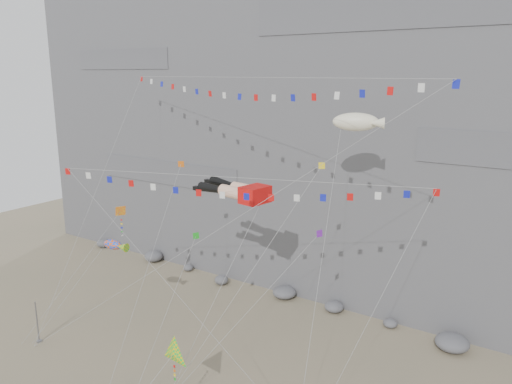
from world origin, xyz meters
TOP-DOWN VIEW (x-y plane):
  - ground at (0.00, 0.00)m, footprint 120.00×120.00m
  - cliff at (0.00, 32.00)m, footprint 80.00×28.00m
  - talus_boulders at (0.00, 17.00)m, footprint 60.00×3.00m
  - anchor_pole_left at (-14.20, -3.64)m, footprint 0.12×0.12m
  - legs_kite at (1.10, 6.61)m, footprint 8.12×15.34m
  - flag_banner_upper at (0.78, 8.75)m, footprint 36.38×18.49m
  - flag_banner_lower at (3.24, 3.34)m, footprint 28.32×9.77m
  - harlequin_kite at (-10.60, 3.79)m, footprint 5.54×9.76m
  - fish_windsock at (-10.08, 2.16)m, footprint 6.10×7.22m
  - delta_kite at (3.50, -4.43)m, footprint 3.67×5.00m
  - blimp_windsock at (9.59, 11.78)m, footprint 5.18×16.11m
  - small_kite_a at (-5.22, 6.49)m, footprint 4.49×14.47m
  - small_kite_b at (9.19, 6.02)m, footprint 7.80×12.97m
  - small_kite_c at (-0.33, 2.65)m, footprint 1.54×9.96m
  - small_kite_d at (9.07, 6.07)m, footprint 7.43×12.95m

SIDE VIEW (x-z plane):
  - ground at x=0.00m, z-range 0.00..0.00m
  - talus_boulders at x=0.00m, z-range 0.00..1.20m
  - anchor_pole_left at x=-14.20m, z-range 0.00..4.01m
  - delta_kite at x=3.50m, z-range 1.38..8.85m
  - fish_windsock at x=-10.08m, z-range 2.82..14.37m
  - small_kite_c at x=-0.33m, z-range 3.68..18.15m
  - harlequin_kite at x=-10.60m, z-range 3.88..18.88m
  - small_kite_b at x=9.19m, z-range 2.58..21.22m
  - legs_kite at x=1.10m, z-range 4.68..24.10m
  - small_kite_a at x=-5.22m, z-range 5.06..26.53m
  - flag_banner_lower at x=3.24m, z-range 6.61..26.04m
  - small_kite_d at x=9.07m, z-range 5.82..28.17m
  - blimp_windsock at x=9.59m, z-range 7.71..32.84m
  - flag_banner_upper at x=0.78m, z-range 8.41..39.32m
  - cliff at x=0.00m, z-range 0.00..50.00m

